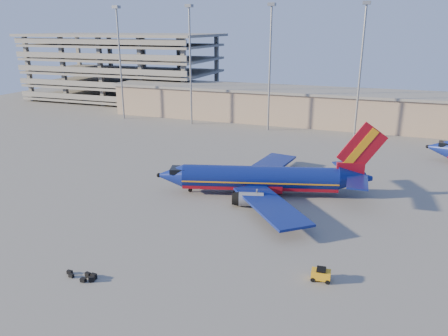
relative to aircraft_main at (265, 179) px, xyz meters
The scene contains 7 objects.
ground 7.67m from the aircraft_main, 136.30° to the right, with size 220.00×220.00×0.00m, color slate.
terminal_building 53.21m from the aircraft_main, 84.90° to the left, with size 122.00×16.00×8.50m.
parking_garage 96.83m from the aircraft_main, 134.27° to the left, with size 62.00×32.00×21.40m.
light_mast_row 43.68m from the aircraft_main, 90.38° to the left, with size 101.60×1.60×28.65m.
aircraft_main is the anchor object (origin of this frame).
baggage_tug 23.47m from the aircraft_main, 61.33° to the right, with size 1.93×1.23×1.34m.
luggage_pile 30.27m from the aircraft_main, 110.65° to the right, with size 3.55×1.28×0.55m.
Camera 1 is at (20.48, -53.73, 23.75)m, focal length 35.00 mm.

